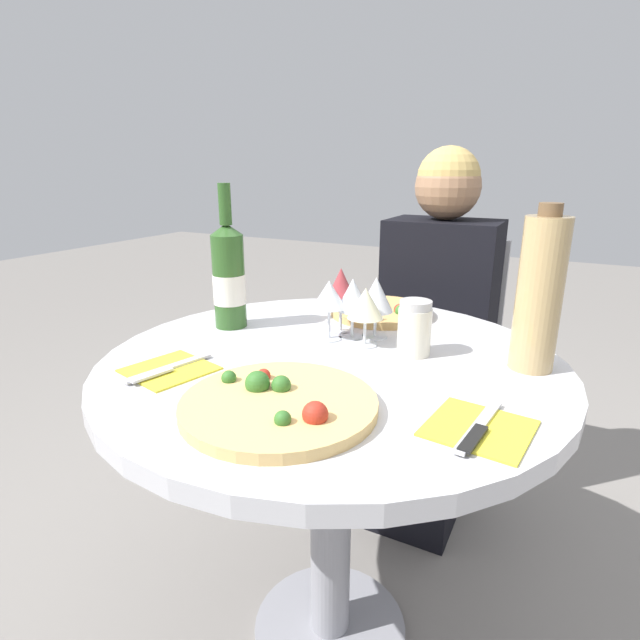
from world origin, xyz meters
name	(u,v)px	position (x,y,z in m)	size (l,w,h in m)	color
ground_plane	(330,630)	(0.00, 0.00, 0.00)	(12.00, 12.00, 0.00)	gray
dining_table	(331,412)	(0.00, 0.00, 0.63)	(0.97, 0.97, 0.76)	gray
chair_behind_diner	(439,367)	(0.04, 0.81, 0.44)	(0.37, 0.37, 0.90)	#ADADB2
seated_diner	(430,351)	(0.04, 0.66, 0.55)	(0.36, 0.47, 1.21)	black
pizza_large	(279,403)	(0.03, -0.26, 0.77)	(0.33, 0.33, 0.05)	#DBB26B
pizza_small_far	(383,311)	(-0.01, 0.34, 0.77)	(0.27, 0.27, 0.04)	tan
wine_bottle	(229,276)	(-0.32, 0.07, 0.89)	(0.08, 0.08, 0.35)	#2D5623
tall_carafe	(539,294)	(0.38, 0.13, 0.91)	(0.09, 0.09, 0.32)	tan
sugar_shaker	(414,328)	(0.15, 0.09, 0.82)	(0.07, 0.07, 0.12)	silver
wine_glass_center	(353,296)	(-0.01, 0.13, 0.86)	(0.08, 0.08, 0.14)	silver
wine_glass_back_right	(376,295)	(0.03, 0.16, 0.86)	(0.08, 0.08, 0.14)	silver
wine_glass_front_right	(366,304)	(0.03, 0.10, 0.85)	(0.08, 0.08, 0.13)	silver
wine_glass_front_left	(329,296)	(-0.06, 0.10, 0.86)	(0.08, 0.08, 0.14)	silver
wine_glass_back_left	(341,286)	(-0.06, 0.16, 0.87)	(0.08, 0.08, 0.16)	silver
place_setting_left	(168,369)	(-0.25, -0.22, 0.76)	(0.18, 0.19, 0.01)	yellow
place_setting_right	(479,428)	(0.34, -0.17, 0.76)	(0.17, 0.19, 0.01)	yellow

